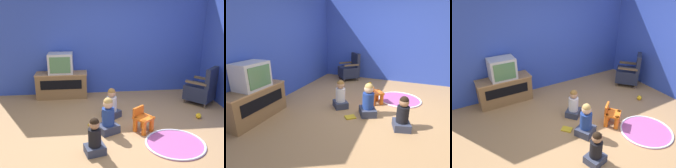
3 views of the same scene
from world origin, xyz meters
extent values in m
plane|color=#9E754C|center=(0.00, 0.00, 0.00)|extent=(30.00, 30.00, 0.00)
cube|color=#2D47B2|center=(-0.27, 2.25, 1.38)|extent=(5.45, 0.12, 2.77)
cube|color=brown|center=(-1.30, 1.95, 0.31)|extent=(1.21, 0.44, 0.62)
cube|color=#A97C50|center=(-1.30, 1.95, 0.60)|extent=(1.23, 0.45, 0.02)
cube|color=black|center=(-1.30, 1.72, 0.38)|extent=(0.97, 0.01, 0.22)
cube|color=#B7B7BC|center=(-1.30, 1.94, 0.86)|extent=(0.58, 0.42, 0.49)
cube|color=#47754C|center=(-1.30, 1.73, 0.86)|extent=(0.47, 0.02, 0.38)
cylinder|color=brown|center=(1.89, 1.52, 0.05)|extent=(0.04, 0.04, 0.10)
cylinder|color=brown|center=(1.56, 1.22, 0.05)|extent=(0.04, 0.04, 0.10)
cylinder|color=brown|center=(2.22, 1.16, 0.05)|extent=(0.04, 0.04, 0.10)
cylinder|color=brown|center=(1.89, 0.86, 0.05)|extent=(0.04, 0.04, 0.10)
cube|color=#1E2338|center=(1.89, 1.19, 0.27)|extent=(0.78, 0.78, 0.34)
cube|color=#1E2338|center=(2.06, 1.00, 0.66)|extent=(0.44, 0.41, 0.44)
cube|color=brown|center=(2.06, 1.34, 0.54)|extent=(0.38, 0.41, 0.05)
cube|color=brown|center=(1.73, 1.04, 0.54)|extent=(0.38, 0.41, 0.05)
cylinder|color=orange|center=(0.28, -0.18, 0.14)|extent=(0.09, 0.09, 0.28)
cylinder|color=orange|center=(0.45, -0.05, 0.14)|extent=(0.09, 0.09, 0.28)
cylinder|color=orange|center=(0.15, -0.02, 0.14)|extent=(0.09, 0.09, 0.28)
cylinder|color=orange|center=(0.32, 0.12, 0.14)|extent=(0.09, 0.09, 0.28)
cube|color=orange|center=(0.30, -0.03, 0.26)|extent=(0.42, 0.42, 0.04)
cube|color=orange|center=(0.22, 0.07, 0.36)|extent=(0.24, 0.20, 0.16)
cylinder|color=#A54C8C|center=(0.73, -0.55, 0.01)|extent=(1.01, 1.01, 0.01)
torus|color=silver|center=(0.73, -0.55, 0.01)|extent=(1.01, 1.01, 0.04)
cube|color=#33384C|center=(-0.62, -0.67, 0.07)|extent=(0.37, 0.34, 0.13)
cylinder|color=black|center=(-0.62, -0.67, 0.28)|extent=(0.20, 0.20, 0.29)
sphere|color=#9E7051|center=(-0.62, -0.67, 0.50)|extent=(0.16, 0.16, 0.16)
sphere|color=black|center=(-0.62, -0.67, 0.53)|extent=(0.15, 0.15, 0.15)
cube|color=#33384C|center=(-0.21, 0.63, 0.07)|extent=(0.42, 0.42, 0.14)
cylinder|color=silver|center=(-0.21, 0.63, 0.29)|extent=(0.21, 0.21, 0.30)
sphere|color=tan|center=(-0.21, 0.63, 0.52)|extent=(0.17, 0.17, 0.17)
sphere|color=olive|center=(-0.21, 0.63, 0.55)|extent=(0.15, 0.15, 0.15)
cube|color=#33384C|center=(-0.34, -0.01, 0.07)|extent=(0.44, 0.42, 0.15)
cylinder|color=navy|center=(-0.34, -0.01, 0.31)|extent=(0.22, 0.22, 0.32)
sphere|color=#D8AD8C|center=(-0.34, -0.01, 0.56)|extent=(0.18, 0.18, 0.18)
sphere|color=tan|center=(-0.34, -0.01, 0.59)|extent=(0.17, 0.17, 0.17)
sphere|color=yellow|center=(1.54, 0.38, 0.06)|extent=(0.11, 0.11, 0.11)
cube|color=gold|center=(-0.59, 0.28, 0.01)|extent=(0.24, 0.25, 0.02)
camera|label=1|loc=(-0.75, -4.27, 2.29)|focal=42.00mm
camera|label=2|loc=(-3.50, -0.68, 1.68)|focal=28.00mm
camera|label=3|loc=(-2.38, -2.68, 2.74)|focal=35.00mm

